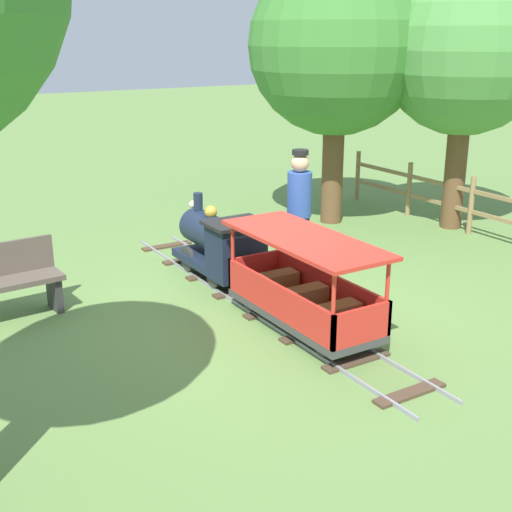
# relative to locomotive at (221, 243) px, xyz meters

# --- Properties ---
(ground_plane) EXTENTS (60.00, 60.00, 0.00)m
(ground_plane) POSITION_rel_locomotive_xyz_m (0.00, -1.09, -0.48)
(ground_plane) COLOR #608442
(track) EXTENTS (0.73, 5.70, 0.04)m
(track) POSITION_rel_locomotive_xyz_m (0.00, -0.86, -0.47)
(track) COLOR gray
(track) RESTS_ON ground_plane
(locomotive) EXTENTS (0.69, 1.45, 0.96)m
(locomotive) POSITION_rel_locomotive_xyz_m (0.00, 0.00, 0.00)
(locomotive) COLOR #192338
(locomotive) RESTS_ON ground_plane
(passenger_car) EXTENTS (0.79, 2.00, 0.97)m
(passenger_car) POSITION_rel_locomotive_xyz_m (0.00, -1.76, -0.06)
(passenger_car) COLOR #3F3F3F
(passenger_car) RESTS_ON ground_plane
(conductor_person) EXTENTS (0.30, 0.30, 1.62)m
(conductor_person) POSITION_rel_locomotive_xyz_m (0.89, -0.41, 0.47)
(conductor_person) COLOR #282D47
(conductor_person) RESTS_ON ground_plane
(oak_tree_far) EXTENTS (2.71, 2.71, 4.13)m
(oak_tree_far) POSITION_rel_locomotive_xyz_m (2.88, 1.51, 2.27)
(oak_tree_far) COLOR brown
(oak_tree_far) RESTS_ON ground_plane
(oak_tree_distant) EXTENTS (2.51, 2.51, 3.97)m
(oak_tree_distant) POSITION_rel_locomotive_xyz_m (4.31, 0.25, 2.21)
(oak_tree_distant) COLOR brown
(oak_tree_distant) RESTS_ON ground_plane
(fence_section) EXTENTS (0.08, 6.78, 0.90)m
(fence_section) POSITION_rel_locomotive_xyz_m (4.24, -0.86, 0.00)
(fence_section) COLOR #93754C
(fence_section) RESTS_ON ground_plane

